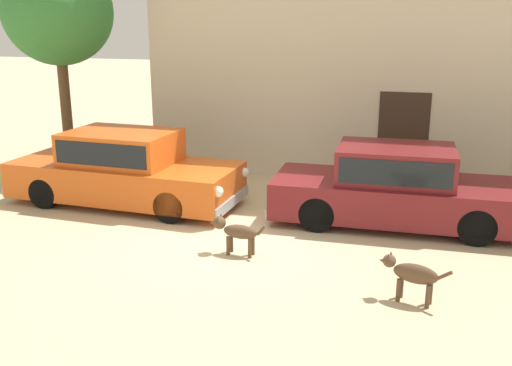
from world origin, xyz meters
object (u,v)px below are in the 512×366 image
object	(u,v)px
parked_sedan_second	(396,186)
stray_dog_spotted	(235,231)
parked_sedan_nearest	(124,168)
stray_dog_tan	(411,273)
acacia_tree_left	(57,13)

from	to	relation	value
parked_sedan_second	stray_dog_spotted	bearing A→B (deg)	-139.15
parked_sedan_nearest	stray_dog_spotted	distance (m)	3.56
parked_sedan_second	stray_dog_spotted	xyz separation A→B (m)	(-2.41, -2.15, -0.32)
parked_sedan_nearest	stray_dog_tan	distance (m)	6.40
parked_sedan_nearest	acacia_tree_left	size ratio (longest dim) A/B	0.96
parked_sedan_nearest	stray_dog_tan	xyz separation A→B (m)	(5.68, -2.92, -0.32)
parked_sedan_nearest	parked_sedan_second	world-z (taller)	parked_sedan_nearest
stray_dog_tan	parked_sedan_second	bearing A→B (deg)	-69.53
stray_dog_spotted	acacia_tree_left	xyz separation A→B (m)	(-5.50, 4.01, 3.38)
stray_dog_tan	acacia_tree_left	world-z (taller)	acacia_tree_left
acacia_tree_left	stray_dog_tan	bearing A→B (deg)	-31.01
stray_dog_spotted	acacia_tree_left	world-z (taller)	acacia_tree_left
parked_sedan_second	stray_dog_tan	world-z (taller)	parked_sedan_second
parked_sedan_second	acacia_tree_left	world-z (taller)	acacia_tree_left
parked_sedan_nearest	stray_dog_spotted	world-z (taller)	parked_sedan_nearest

